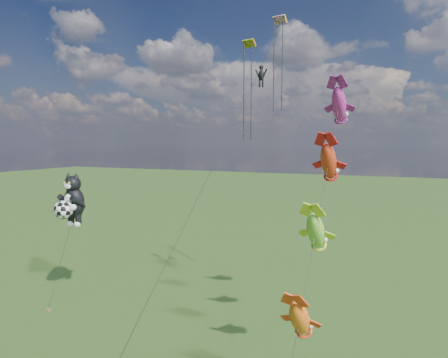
% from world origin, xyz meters
% --- Properties ---
extents(ground, '(300.00, 300.00, 0.00)m').
position_xyz_m(ground, '(0.00, 0.00, 0.00)').
color(ground, '#18370D').
extents(cat_kite_rig, '(2.20, 4.02, 11.43)m').
position_xyz_m(cat_kite_rig, '(-3.78, 3.70, 8.92)').
color(cat_kite_rig, brown).
rests_on(cat_kite_rig, ground).
extents(fish_windsock_rig, '(1.59, 15.95, 19.63)m').
position_xyz_m(fish_windsock_rig, '(18.14, 0.98, 11.02)').
color(fish_windsock_rig, brown).
rests_on(fish_windsock_rig, ground).
extents(parafoil_rig, '(5.98, 16.90, 24.16)m').
position_xyz_m(parafoil_rig, '(12.13, 7.55, 19.32)').
color(parafoil_rig, brown).
rests_on(parafoil_rig, ground).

